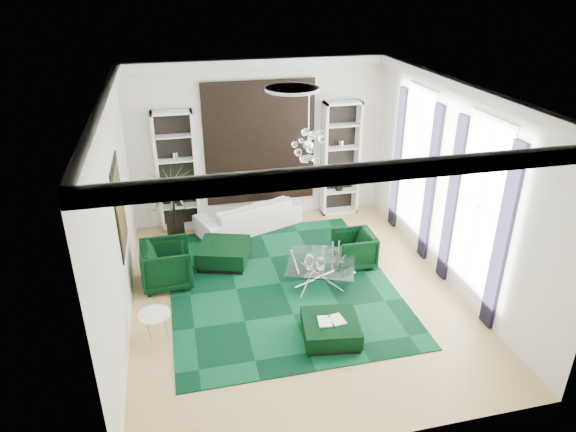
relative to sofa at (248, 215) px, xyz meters
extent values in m
cube|color=tan|center=(0.41, -2.89, -0.36)|extent=(6.00, 7.00, 0.02)
cube|color=white|center=(0.41, -2.89, 3.46)|extent=(6.00, 7.00, 0.02)
cube|color=silver|center=(0.41, 0.62, 1.55)|extent=(6.00, 0.02, 3.80)
cube|color=silver|center=(0.41, -6.40, 1.55)|extent=(6.00, 0.02, 3.80)
cube|color=silver|center=(-2.60, -2.89, 1.55)|extent=(0.02, 7.00, 3.80)
cube|color=silver|center=(3.42, -2.89, 1.55)|extent=(0.02, 7.00, 3.80)
cylinder|color=white|center=(0.41, -2.59, 3.42)|extent=(0.90, 0.90, 0.05)
cube|color=black|center=(0.41, 0.57, 1.55)|extent=(2.50, 0.06, 2.80)
cube|color=black|center=(-2.56, -2.29, 1.50)|extent=(0.04, 1.30, 1.60)
cube|color=white|center=(3.40, -3.79, 1.55)|extent=(0.03, 1.10, 2.90)
cube|color=black|center=(3.37, -4.57, 1.30)|extent=(0.07, 0.30, 3.25)
cube|color=black|center=(3.37, -3.01, 1.30)|extent=(0.07, 0.30, 3.25)
cube|color=white|center=(3.40, -1.39, 1.55)|extent=(0.03, 1.10, 2.90)
cube|color=black|center=(3.37, -2.17, 1.30)|extent=(0.07, 0.30, 3.25)
cube|color=black|center=(3.37, -0.61, 1.30)|extent=(0.07, 0.30, 3.25)
cube|color=black|center=(0.21, -2.52, -0.34)|extent=(4.20, 5.00, 0.02)
imported|color=silver|center=(0.00, 0.00, 0.00)|extent=(2.60, 1.73, 0.71)
imported|color=black|center=(-1.90, -2.00, 0.08)|extent=(0.97, 0.94, 0.86)
imported|color=black|center=(1.84, -2.14, 0.01)|extent=(0.81, 0.79, 0.73)
cube|color=black|center=(-0.76, -1.47, -0.13)|extent=(1.24, 1.24, 0.44)
cube|color=black|center=(0.65, -4.32, -0.17)|extent=(1.03, 1.03, 0.36)
cube|color=white|center=(0.65, -4.32, 0.02)|extent=(0.44, 0.29, 0.03)
cylinder|color=white|center=(-2.14, -3.68, -0.10)|extent=(0.62, 0.62, 0.50)
imported|color=#1E642E|center=(1.33, -2.84, 0.21)|extent=(0.15, 0.13, 0.25)
camera|label=1|loc=(-1.60, -10.77, 5.14)|focal=32.00mm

